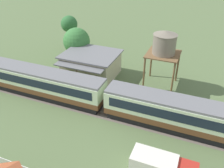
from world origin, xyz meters
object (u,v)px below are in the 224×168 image
at_px(yard_tree_0, 77,41).
at_px(water_tower, 164,44).
at_px(passenger_train, 107,97).
at_px(delivery_truck_red, 162,167).
at_px(station_building, 91,64).
at_px(yard_tree_1, 69,24).

bearing_deg(yard_tree_0, water_tower, -8.35).
distance_m(passenger_train, delivery_truck_red, 11.64).
height_order(station_building, water_tower, water_tower).
relative_size(passenger_train, water_tower, 8.71).
relative_size(passenger_train, station_building, 8.53).
height_order(water_tower, yard_tree_1, water_tower).
height_order(station_building, yard_tree_1, yard_tree_1).
bearing_deg(yard_tree_0, yard_tree_1, 131.41).
bearing_deg(yard_tree_1, yard_tree_0, -48.59).
xyz_separation_m(station_building, yard_tree_0, (-4.67, 3.61, 2.12)).
distance_m(passenger_train, station_building, 10.68).
xyz_separation_m(station_building, water_tower, (11.51, 1.23, 4.76)).
relative_size(water_tower, yard_tree_0, 1.34).
bearing_deg(yard_tree_0, station_building, -37.68).
relative_size(passenger_train, delivery_truck_red, 12.36).
height_order(passenger_train, yard_tree_0, yard_tree_0).
distance_m(passenger_train, water_tower, 11.71).
xyz_separation_m(water_tower, delivery_truck_red, (3.92, -17.12, -5.56)).
bearing_deg(delivery_truck_red, yard_tree_0, 135.87).
bearing_deg(yard_tree_1, water_tower, -19.98).
bearing_deg(passenger_train, delivery_truck_red, -40.22).
relative_size(passenger_train, yard_tree_1, 10.88).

